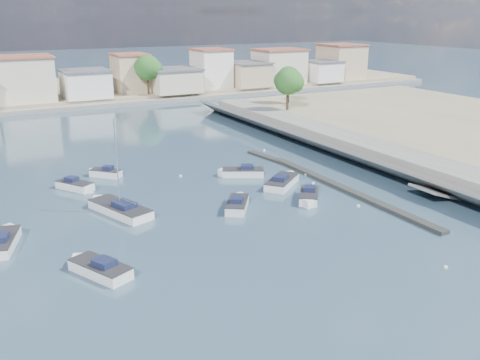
# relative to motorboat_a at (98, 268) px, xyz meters

# --- Properties ---
(ground) EXTENTS (400.00, 400.00, 0.00)m
(ground) POSITION_rel_motorboat_a_xyz_m (19.73, 36.24, -0.38)
(ground) COLOR #2C4858
(ground) RESTS_ON ground
(seawall_walkway) EXTENTS (5.00, 90.00, 1.80)m
(seawall_walkway) POSITION_rel_motorboat_a_xyz_m (38.23, 9.24, 0.52)
(seawall_walkway) COLOR slate
(seawall_walkway) RESTS_ON ground
(breakwater) EXTENTS (2.00, 31.02, 0.35)m
(breakwater) POSITION_rel_motorboat_a_xyz_m (26.64, 8.92, -0.21)
(breakwater) COLOR black
(breakwater) RESTS_ON ground
(far_shore_land) EXTENTS (160.00, 40.00, 1.40)m
(far_shore_land) POSITION_rel_motorboat_a_xyz_m (19.73, 88.24, 0.32)
(far_shore_land) COLOR gray
(far_shore_land) RESTS_ON ground
(far_shore_quay) EXTENTS (160.00, 2.50, 0.80)m
(far_shore_quay) POSITION_rel_motorboat_a_xyz_m (19.73, 67.24, 0.02)
(far_shore_quay) COLOR slate
(far_shore_quay) RESTS_ON ground
(far_town) EXTENTS (113.01, 12.80, 8.35)m
(far_town) POSITION_rel_motorboat_a_xyz_m (30.45, 73.16, 4.56)
(far_town) COLOR beige
(far_town) RESTS_ON far_shore_land
(shore_trees) EXTENTS (74.56, 38.32, 7.92)m
(shore_trees) POSITION_rel_motorboat_a_xyz_m (28.07, 64.35, 5.84)
(shore_trees) COLOR #38281E
(shore_trees) RESTS_ON ground
(motorboat_a) EXTENTS (3.76, 5.23, 1.48)m
(motorboat_a) POSITION_rel_motorboat_a_xyz_m (0.00, 0.00, 0.00)
(motorboat_a) COLOR white
(motorboat_a) RESTS_ON ground
(motorboat_b) EXTENTS (3.90, 4.53, 1.48)m
(motorboat_b) POSITION_rel_motorboat_a_xyz_m (14.69, 6.90, -0.00)
(motorboat_b) COLOR white
(motorboat_b) RESTS_ON ground
(motorboat_c) EXTENTS (4.92, 3.67, 1.48)m
(motorboat_c) POSITION_rel_motorboat_a_xyz_m (19.76, 15.74, 0.00)
(motorboat_c) COLOR white
(motorboat_c) RESTS_ON ground
(motorboat_d) EXTENTS (3.91, 4.34, 1.48)m
(motorboat_d) POSITION_rel_motorboat_a_xyz_m (21.69, 5.39, -0.00)
(motorboat_d) COLOR white
(motorboat_d) RESTS_ON ground
(motorboat_e) EXTENTS (3.44, 5.73, 1.48)m
(motorboat_e) POSITION_rel_motorboat_a_xyz_m (-5.44, 8.11, -0.00)
(motorboat_e) COLOR white
(motorboat_e) RESTS_ON ground
(motorboat_f) EXTENTS (3.37, 3.41, 1.48)m
(motorboat_f) POSITION_rel_motorboat_a_xyz_m (6.29, 22.61, -0.00)
(motorboat_f) COLOR white
(motorboat_f) RESTS_ON ground
(motorboat_g) EXTENTS (3.51, 4.25, 1.48)m
(motorboat_g) POSITION_rel_motorboat_a_xyz_m (2.60, 19.44, 0.00)
(motorboat_g) COLOR white
(motorboat_g) RESTS_ON ground
(motorboat_h) EXTENTS (5.49, 5.00, 1.48)m
(motorboat_h) POSITION_rel_motorboat_a_xyz_m (22.10, 10.73, -0.00)
(motorboat_h) COLOR white
(motorboat_h) RESTS_ON ground
(sailboat) EXTENTS (4.51, 7.58, 9.00)m
(sailboat) POSITION_rel_motorboat_a_xyz_m (4.54, 10.98, 0.03)
(sailboat) COLOR white
(sailboat) RESTS_ON ground
(mooring_buoys) EXTENTS (14.36, 35.35, 0.35)m
(mooring_buoys) POSITION_rel_motorboat_a_xyz_m (23.31, 9.29, -0.33)
(mooring_buoys) COLOR silver
(mooring_buoys) RESTS_ON ground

